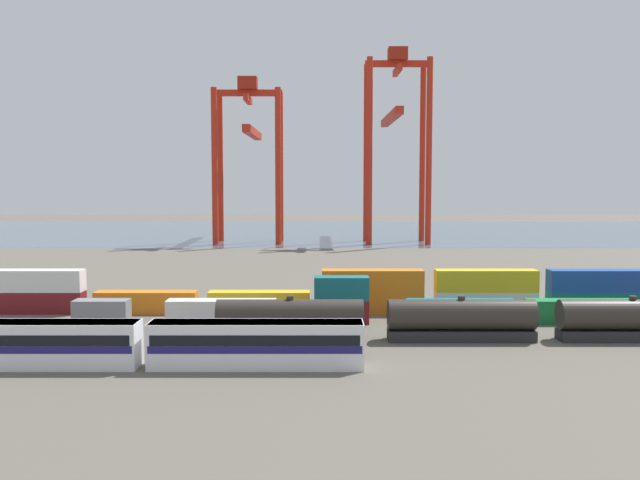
# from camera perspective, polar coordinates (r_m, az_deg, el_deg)

# --- Properties ---
(ground_plane) EXTENTS (420.00, 420.00, 0.00)m
(ground_plane) POSITION_cam_1_polar(r_m,az_deg,el_deg) (121.89, 1.43, -2.60)
(ground_plane) COLOR #5B564C
(harbour_water) EXTENTS (400.00, 110.00, 0.01)m
(harbour_water) POSITION_cam_1_polar(r_m,az_deg,el_deg) (218.81, 0.89, 0.69)
(harbour_water) COLOR #475B6B
(harbour_water) RESTS_ON ground_plane
(passenger_train) EXTENTS (37.13, 3.14, 3.90)m
(passenger_train) POSITION_cam_1_polar(r_m,az_deg,el_deg) (61.39, -13.97, -8.11)
(passenger_train) COLOR silver
(passenger_train) RESTS_ON ground_plane
(freight_tank_row) EXTENTS (65.29, 3.00, 4.46)m
(freight_tank_row) POSITION_cam_1_polar(r_m,az_deg,el_deg) (72.86, 18.26, -6.19)
(freight_tank_row) COLOR #232326
(freight_tank_row) RESTS_ON ground_plane
(shipping_container_0) EXTENTS (6.04, 2.44, 2.60)m
(shipping_container_0) POSITION_cam_1_polar(r_m,az_deg,el_deg) (81.61, -17.21, -5.58)
(shipping_container_0) COLOR slate
(shipping_container_0) RESTS_ON ground_plane
(shipping_container_1) EXTENTS (12.10, 2.44, 2.60)m
(shipping_container_1) POSITION_cam_1_polar(r_m,az_deg,el_deg) (78.67, -7.85, -5.80)
(shipping_container_1) COLOR silver
(shipping_container_1) RESTS_ON ground_plane
(shipping_container_2) EXTENTS (6.04, 2.44, 2.60)m
(shipping_container_2) POSITION_cam_1_polar(r_m,az_deg,el_deg) (77.94, 1.97, -5.85)
(shipping_container_2) COLOR maroon
(shipping_container_2) RESTS_ON ground_plane
(shipping_container_3) EXTENTS (6.04, 2.44, 2.60)m
(shipping_container_3) POSITION_cam_1_polar(r_m,az_deg,el_deg) (77.50, 1.98, -3.96)
(shipping_container_3) COLOR #146066
(shipping_container_3) RESTS_ON shipping_container_2
(shipping_container_4) EXTENTS (12.10, 2.44, 2.60)m
(shipping_container_4) POSITION_cam_1_polar(r_m,az_deg,el_deg) (79.48, 11.69, -5.74)
(shipping_container_4) COLOR #146066
(shipping_container_4) RESTS_ON ground_plane
(shipping_container_5) EXTENTS (12.10, 2.44, 2.60)m
(shipping_container_5) POSITION_cam_1_polar(r_m,az_deg,el_deg) (83.16, 20.78, -5.49)
(shipping_container_5) COLOR #197538
(shipping_container_5) RESTS_ON ground_plane
(shipping_container_7) EXTENTS (12.10, 2.44, 2.60)m
(shipping_container_7) POSITION_cam_1_polar(r_m,az_deg,el_deg) (90.57, -22.19, -4.71)
(shipping_container_7) COLOR maroon
(shipping_container_7) RESTS_ON ground_plane
(shipping_container_8) EXTENTS (12.10, 2.44, 2.60)m
(shipping_container_8) POSITION_cam_1_polar(r_m,az_deg,el_deg) (90.19, -22.24, -3.08)
(shipping_container_8) COLOR silver
(shipping_container_8) RESTS_ON shipping_container_7
(shipping_container_9) EXTENTS (12.10, 2.44, 2.60)m
(shipping_container_9) POSITION_cam_1_polar(r_m,az_deg,el_deg) (86.33, -13.81, -4.94)
(shipping_container_9) COLOR orange
(shipping_container_9) RESTS_ON ground_plane
(shipping_container_10) EXTENTS (12.10, 2.44, 2.60)m
(shipping_container_10) POSITION_cam_1_polar(r_m,az_deg,el_deg) (84.10, -4.77, -5.08)
(shipping_container_10) COLOR gold
(shipping_container_10) RESTS_ON ground_plane
(shipping_container_11) EXTENTS (12.10, 2.44, 2.60)m
(shipping_container_11) POSITION_cam_1_polar(r_m,az_deg,el_deg) (84.02, 4.52, -5.09)
(shipping_container_11) COLOR orange
(shipping_container_11) RESTS_ON ground_plane
(shipping_container_12) EXTENTS (12.10, 2.44, 2.60)m
(shipping_container_12) POSITION_cam_1_polar(r_m,az_deg,el_deg) (83.61, 4.53, -3.33)
(shipping_container_12) COLOR orange
(shipping_container_12) RESTS_ON shipping_container_11
(shipping_container_13) EXTENTS (12.10, 2.44, 2.60)m
(shipping_container_13) POSITION_cam_1_polar(r_m,az_deg,el_deg) (86.10, 13.59, -4.97)
(shipping_container_13) COLOR silver
(shipping_container_13) RESTS_ON ground_plane
(shipping_container_14) EXTENTS (12.10, 2.44, 2.60)m
(shipping_container_14) POSITION_cam_1_polar(r_m,az_deg,el_deg) (85.70, 13.63, -3.25)
(shipping_container_14) COLOR gold
(shipping_container_14) RESTS_ON shipping_container_13
(shipping_container_15) EXTENTS (12.10, 2.44, 2.60)m
(shipping_container_15) POSITION_cam_1_polar(r_m,az_deg,el_deg) (90.20, 22.03, -4.74)
(shipping_container_15) COLOR #146066
(shipping_container_15) RESTS_ON ground_plane
(shipping_container_16) EXTENTS (12.10, 2.44, 2.60)m
(shipping_container_16) POSITION_cam_1_polar(r_m,az_deg,el_deg) (89.82, 22.08, -3.11)
(shipping_container_16) COLOR #1C4299
(shipping_container_16) RESTS_ON shipping_container_15
(gantry_crane_west) EXTENTS (17.38, 35.44, 42.05)m
(gantry_crane_west) POSITION_cam_1_polar(r_m,az_deg,el_deg) (182.65, -5.58, 7.82)
(gantry_crane_west) COLOR red
(gantry_crane_west) RESTS_ON ground_plane
(gantry_crane_central) EXTENTS (16.33, 41.99, 49.32)m
(gantry_crane_central) POSITION_cam_1_polar(r_m,az_deg,el_deg) (183.74, 6.41, 9.04)
(gantry_crane_central) COLOR red
(gantry_crane_central) RESTS_ON ground_plane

